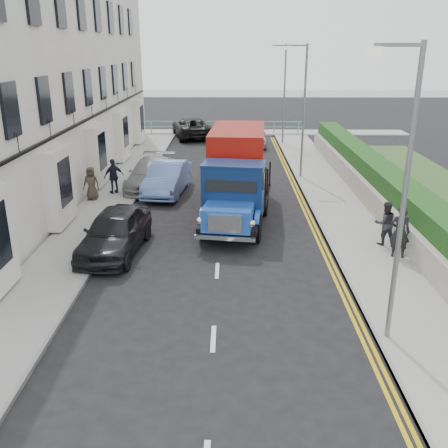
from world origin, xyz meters
The scene contains 22 objects.
ground centered at (0.00, 0.00, 0.00)m, with size 120.00×120.00×0.00m, color black.
pavement_west centered at (-5.20, 9.00, 0.06)m, with size 2.40×38.00×0.12m, color gray.
pavement_east centered at (5.30, 9.00, 0.06)m, with size 2.60×38.00×0.12m, color gray.
promenade centered at (0.00, 29.00, 0.06)m, with size 30.00×2.50×0.12m, color gray.
sea_plane centered at (0.00, 60.00, 0.00)m, with size 120.00×120.00×0.00m, color slate.
terrace_west centered at (-9.47, 13.00, 7.17)m, with size 6.31×30.20×14.25m.
garden_east centered at (7.21, 9.00, 0.90)m, with size 1.45×28.00×1.75m.
seafront_railing centered at (0.00, 28.20, 0.58)m, with size 13.00×0.08×1.11m.
lamp_near centered at (4.18, -2.00, 4.00)m, with size 1.23×0.18×7.00m.
lamp_mid centered at (4.18, 14.00, 4.00)m, with size 1.23×0.18×7.00m.
lamp_far centered at (4.18, 24.00, 4.00)m, with size 1.23×0.18×7.00m.
bedford_lorry centered at (0.57, 5.66, 1.26)m, with size 3.06×6.02×2.74m.
red_lorry centered at (0.70, 8.53, 1.85)m, with size 2.69×6.78×3.48m.
parked_car_front centered at (-3.60, 3.51, 0.77)m, with size 1.82×4.53×1.54m, color black.
parked_car_mid centered at (-2.66, 10.99, 0.76)m, with size 1.61×4.62×1.52m, color #638AD5.
parked_car_rear centered at (-3.60, 12.00, 0.73)m, with size 2.04×5.02×1.46m, color #9A9A9E.
seafront_car_left centered at (-2.58, 27.00, 0.80)m, with size 2.65×5.74×1.59m, color black.
seafront_car_right centered at (2.05, 23.63, 0.78)m, with size 1.85×4.59×1.56m, color #AAAAAF.
pedestrian_east_near centered at (6.10, 2.94, 1.02)m, with size 0.65×0.43×1.79m, color black.
pedestrian_east_far centered at (5.95, 4.09, 0.92)m, with size 0.78×0.61×1.60m, color #2B2933.
pedestrian_west_near centered at (-5.19, 10.62, 0.96)m, with size 0.98×0.41×1.67m, color black.
pedestrian_west_far centered at (-6.00, 9.52, 0.89)m, with size 0.75×0.49×1.54m, color #393229.
Camera 1 is at (0.38, -12.73, 6.88)m, focal length 40.00 mm.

